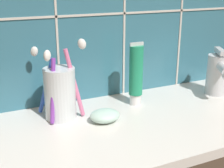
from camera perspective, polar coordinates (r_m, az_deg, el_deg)
The scene contains 5 objects.
sink_counter at distance 69.18cm, azimuth 6.83°, elevation -6.85°, with size 67.81×33.11×2.00cm, color silver.
toothbrush_cup at distance 66.98cm, azimuth -9.52°, elevation -1.45°, with size 10.99×10.00×17.38cm.
toothpaste_tube at distance 73.09cm, azimuth 4.41°, elevation 1.78°, with size 3.39×3.23×15.03cm.
sink_faucet at distance 84.15cm, azimuth 18.87°, elevation 1.87°, with size 7.51×10.89×11.93cm.
soap_bar at distance 66.01cm, azimuth -1.33°, elevation -5.81°, with size 6.42×5.46×2.61cm, color silver.
Camera 1 is at (-33.40, -52.76, 30.78)cm, focal length 50.00 mm.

